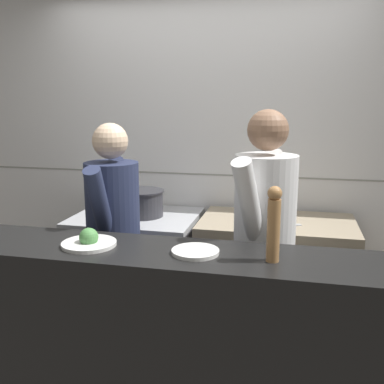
{
  "coord_description": "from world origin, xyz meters",
  "views": [
    {
      "loc": [
        0.66,
        -2.08,
        1.74
      ],
      "look_at": [
        0.03,
        0.66,
        1.15
      ],
      "focal_mm": 42.0,
      "sensor_mm": 36.0,
      "label": 1
    }
  ],
  "objects_px": {
    "oven_range": "(137,271)",
    "mixing_bowl_steel": "(261,211)",
    "pepper_mill": "(274,223)",
    "chef_head_cook": "(114,239)",
    "stock_pot": "(142,202)",
    "chefs_knife": "(271,226)",
    "plated_dish_dessert": "(195,252)",
    "plated_dish_appetiser": "(89,241)",
    "chef_sous": "(264,244)"
  },
  "relations": [
    {
      "from": "oven_range",
      "to": "plated_dish_dessert",
      "type": "relative_size",
      "value": 4.11
    },
    {
      "from": "stock_pot",
      "to": "pepper_mill",
      "type": "bearing_deg",
      "value": -49.35
    },
    {
      "from": "oven_range",
      "to": "mixing_bowl_steel",
      "type": "distance_m",
      "value": 1.05
    },
    {
      "from": "oven_range",
      "to": "mixing_bowl_steel",
      "type": "relative_size",
      "value": 4.16
    },
    {
      "from": "mixing_bowl_steel",
      "to": "plated_dish_dessert",
      "type": "relative_size",
      "value": 0.99
    },
    {
      "from": "stock_pot",
      "to": "chefs_knife",
      "type": "relative_size",
      "value": 0.96
    },
    {
      "from": "mixing_bowl_steel",
      "to": "chefs_knife",
      "type": "bearing_deg",
      "value": -70.53
    },
    {
      "from": "oven_range",
      "to": "chef_head_cook",
      "type": "distance_m",
      "value": 0.75
    },
    {
      "from": "chefs_knife",
      "to": "plated_dish_appetiser",
      "type": "relative_size",
      "value": 1.27
    },
    {
      "from": "mixing_bowl_steel",
      "to": "pepper_mill",
      "type": "relative_size",
      "value": 0.65
    },
    {
      "from": "plated_dish_dessert",
      "to": "stock_pot",
      "type": "bearing_deg",
      "value": 119.69
    },
    {
      "from": "oven_range",
      "to": "chef_head_cook",
      "type": "relative_size",
      "value": 0.57
    },
    {
      "from": "stock_pot",
      "to": "oven_range",
      "type": "bearing_deg",
      "value": 178.34
    },
    {
      "from": "chef_sous",
      "to": "plated_dish_dessert",
      "type": "bearing_deg",
      "value": -98.88
    },
    {
      "from": "plated_dish_appetiser",
      "to": "chef_sous",
      "type": "height_order",
      "value": "chef_sous"
    },
    {
      "from": "plated_dish_appetiser",
      "to": "chef_sous",
      "type": "distance_m",
      "value": 0.97
    },
    {
      "from": "oven_range",
      "to": "mixing_bowl_steel",
      "type": "bearing_deg",
      "value": 4.9
    },
    {
      "from": "oven_range",
      "to": "plated_dish_appetiser",
      "type": "height_order",
      "value": "plated_dish_appetiser"
    },
    {
      "from": "stock_pot",
      "to": "chef_head_cook",
      "type": "distance_m",
      "value": 0.6
    },
    {
      "from": "mixing_bowl_steel",
      "to": "pepper_mill",
      "type": "bearing_deg",
      "value": -83.51
    },
    {
      "from": "plated_dish_dessert",
      "to": "pepper_mill",
      "type": "bearing_deg",
      "value": -3.6
    },
    {
      "from": "chef_head_cook",
      "to": "stock_pot",
      "type": "bearing_deg",
      "value": 88.53
    },
    {
      "from": "plated_dish_dessert",
      "to": "chef_sous",
      "type": "height_order",
      "value": "chef_sous"
    },
    {
      "from": "chefs_knife",
      "to": "chef_sous",
      "type": "relative_size",
      "value": 0.2
    },
    {
      "from": "stock_pot",
      "to": "mixing_bowl_steel",
      "type": "relative_size",
      "value": 1.48
    },
    {
      "from": "plated_dish_dessert",
      "to": "chef_head_cook",
      "type": "xyz_separation_m",
      "value": [
        -0.64,
        0.55,
        -0.16
      ]
    },
    {
      "from": "plated_dish_appetiser",
      "to": "pepper_mill",
      "type": "xyz_separation_m",
      "value": [
        0.88,
        -0.02,
        0.15
      ]
    },
    {
      "from": "stock_pot",
      "to": "chefs_knife",
      "type": "height_order",
      "value": "stock_pot"
    },
    {
      "from": "chefs_knife",
      "to": "chef_head_cook",
      "type": "xyz_separation_m",
      "value": [
        -0.93,
        -0.43,
        -0.02
      ]
    },
    {
      "from": "pepper_mill",
      "to": "plated_dish_dessert",
      "type": "bearing_deg",
      "value": 176.4
    },
    {
      "from": "plated_dish_appetiser",
      "to": "stock_pot",
      "type": "bearing_deg",
      "value": 96.32
    },
    {
      "from": "chefs_knife",
      "to": "oven_range",
      "type": "bearing_deg",
      "value": 170.51
    },
    {
      "from": "chef_head_cook",
      "to": "chef_sous",
      "type": "height_order",
      "value": "chef_sous"
    },
    {
      "from": "pepper_mill",
      "to": "plated_dish_appetiser",
      "type": "bearing_deg",
      "value": 178.86
    },
    {
      "from": "mixing_bowl_steel",
      "to": "plated_dish_appetiser",
      "type": "distance_m",
      "value": 1.44
    },
    {
      "from": "mixing_bowl_steel",
      "to": "plated_dish_dessert",
      "type": "height_order",
      "value": "plated_dish_dessert"
    },
    {
      "from": "chefs_knife",
      "to": "plated_dish_dessert",
      "type": "relative_size",
      "value": 1.52
    },
    {
      "from": "plated_dish_dessert",
      "to": "chefs_knife",
      "type": "bearing_deg",
      "value": 73.28
    },
    {
      "from": "pepper_mill",
      "to": "stock_pot",
      "type": "bearing_deg",
      "value": 130.65
    },
    {
      "from": "pepper_mill",
      "to": "chef_head_cook",
      "type": "bearing_deg",
      "value": 149.82
    },
    {
      "from": "chef_head_cook",
      "to": "chefs_knife",
      "type": "bearing_deg",
      "value": 21.57
    },
    {
      "from": "oven_range",
      "to": "chefs_knife",
      "type": "relative_size",
      "value": 2.7
    },
    {
      "from": "mixing_bowl_steel",
      "to": "chefs_knife",
      "type": "distance_m",
      "value": 0.26
    },
    {
      "from": "plated_dish_appetiser",
      "to": "oven_range",
      "type": "bearing_deg",
      "value": 98.96
    },
    {
      "from": "chefs_knife",
      "to": "chef_sous",
      "type": "height_order",
      "value": "chef_sous"
    },
    {
      "from": "pepper_mill",
      "to": "chef_head_cook",
      "type": "height_order",
      "value": "chef_head_cook"
    },
    {
      "from": "oven_range",
      "to": "pepper_mill",
      "type": "distance_m",
      "value": 1.76
    },
    {
      "from": "stock_pot",
      "to": "plated_dish_dessert",
      "type": "relative_size",
      "value": 1.46
    },
    {
      "from": "mixing_bowl_steel",
      "to": "pepper_mill",
      "type": "xyz_separation_m",
      "value": [
        0.14,
        -1.25,
        0.26
      ]
    },
    {
      "from": "mixing_bowl_steel",
      "to": "pepper_mill",
      "type": "height_order",
      "value": "pepper_mill"
    }
  ]
}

